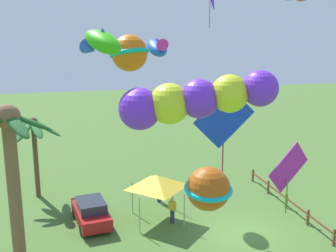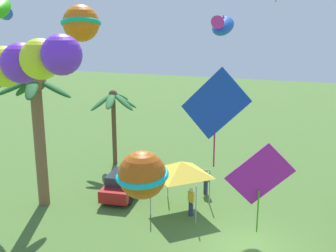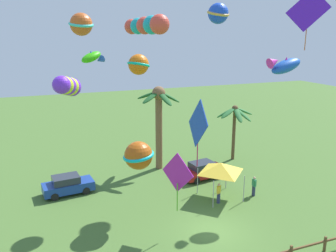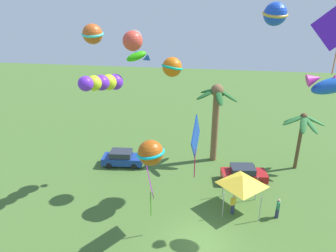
{
  "view_description": "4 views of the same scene",
  "coord_description": "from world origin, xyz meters",
  "px_view_note": "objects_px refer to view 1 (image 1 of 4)",
  "views": [
    {
      "loc": [
        -19.2,
        8.99,
        11.03
      ],
      "look_at": [
        -0.73,
        4.45,
        6.63
      ],
      "focal_mm": 43.24,
      "sensor_mm": 36.0,
      "label": 1
    },
    {
      "loc": [
        -17.46,
        -2.88,
        10.24
      ],
      "look_at": [
        -2.26,
        3.04,
        6.15
      ],
      "focal_mm": 43.95,
      "sensor_mm": 36.0,
      "label": 2
    },
    {
      "loc": [
        -10.13,
        -17.73,
        12.26
      ],
      "look_at": [
        -1.94,
        3.2,
        6.44
      ],
      "focal_mm": 37.65,
      "sensor_mm": 36.0,
      "label": 3
    },
    {
      "loc": [
        0.57,
        -15.41,
        14.33
      ],
      "look_at": [
        -2.65,
        3.44,
        6.74
      ],
      "focal_mm": 31.88,
      "sensor_mm": 36.0,
      "label": 4
    }
  ],
  "objects_px": {
    "kite_ball_0": "(208,189)",
    "kite_diamond_4": "(289,169)",
    "kite_diamond_5": "(224,119)",
    "kite_fish_9": "(101,43)",
    "kite_ball_1": "(129,53)",
    "kite_tube_6": "(192,100)",
    "festival_tent": "(157,181)",
    "palm_tree_0": "(34,134)",
    "palm_tree_1": "(11,152)",
    "spectator_0": "(159,190)",
    "kite_fish_8": "(158,47)",
    "spectator_1": "(172,210)",
    "parked_car_0": "(91,212)"
  },
  "relations": [
    {
      "from": "kite_ball_1",
      "to": "kite_fish_8",
      "type": "height_order",
      "value": "kite_ball_1"
    },
    {
      "from": "palm_tree_0",
      "to": "kite_diamond_5",
      "type": "relative_size",
      "value": 1.25
    },
    {
      "from": "kite_diamond_5",
      "to": "kite_fish_9",
      "type": "distance_m",
      "value": 9.18
    },
    {
      "from": "kite_ball_0",
      "to": "kite_ball_1",
      "type": "relative_size",
      "value": 0.95
    },
    {
      "from": "kite_ball_0",
      "to": "palm_tree_0",
      "type": "bearing_deg",
      "value": 32.97
    },
    {
      "from": "spectator_1",
      "to": "kite_ball_1",
      "type": "bearing_deg",
      "value": 148.62
    },
    {
      "from": "kite_ball_0",
      "to": "kite_tube_6",
      "type": "distance_m",
      "value": 6.39
    },
    {
      "from": "spectator_0",
      "to": "kite_ball_0",
      "type": "bearing_deg",
      "value": -179.51
    },
    {
      "from": "kite_fish_8",
      "to": "kite_fish_9",
      "type": "xyz_separation_m",
      "value": [
        -12.99,
        4.7,
        0.59
      ]
    },
    {
      "from": "kite_diamond_4",
      "to": "kite_diamond_5",
      "type": "relative_size",
      "value": 0.81
    },
    {
      "from": "kite_ball_0",
      "to": "spectator_0",
      "type": "bearing_deg",
      "value": 0.49
    },
    {
      "from": "palm_tree_1",
      "to": "spectator_1",
      "type": "xyz_separation_m",
      "value": [
        1.71,
        -8.41,
        -4.7
      ]
    },
    {
      "from": "palm_tree_0",
      "to": "spectator_0",
      "type": "bearing_deg",
      "value": -110.48
    },
    {
      "from": "palm_tree_1",
      "to": "kite_fish_9",
      "type": "relative_size",
      "value": 3.77
    },
    {
      "from": "kite_diamond_4",
      "to": "spectator_1",
      "type": "bearing_deg",
      "value": 39.7
    },
    {
      "from": "spectator_0",
      "to": "kite_fish_8",
      "type": "distance_m",
      "value": 9.48
    },
    {
      "from": "palm_tree_1",
      "to": "festival_tent",
      "type": "xyz_separation_m",
      "value": [
        2.26,
        -7.62,
        -3.04
      ]
    },
    {
      "from": "palm_tree_1",
      "to": "spectator_0",
      "type": "height_order",
      "value": "palm_tree_1"
    },
    {
      "from": "kite_ball_0",
      "to": "kite_diamond_5",
      "type": "distance_m",
      "value": 4.49
    },
    {
      "from": "kite_ball_0",
      "to": "kite_tube_6",
      "type": "bearing_deg",
      "value": 153.07
    },
    {
      "from": "palm_tree_1",
      "to": "kite_diamond_4",
      "type": "xyz_separation_m",
      "value": [
        -3.49,
        -12.73,
        -0.74
      ]
    },
    {
      "from": "kite_diamond_4",
      "to": "festival_tent",
      "type": "bearing_deg",
      "value": 41.55
    },
    {
      "from": "spectator_0",
      "to": "kite_ball_0",
      "type": "xyz_separation_m",
      "value": [
        -9.35,
        -0.08,
        3.74
      ]
    },
    {
      "from": "palm_tree_0",
      "to": "kite_fish_8",
      "type": "distance_m",
      "value": 10.08
    },
    {
      "from": "palm_tree_1",
      "to": "spectator_1",
      "type": "height_order",
      "value": "palm_tree_1"
    },
    {
      "from": "spectator_0",
      "to": "spectator_1",
      "type": "bearing_deg",
      "value": -178.32
    },
    {
      "from": "palm_tree_1",
      "to": "kite_tube_6",
      "type": "distance_m",
      "value": 11.18
    },
    {
      "from": "festival_tent",
      "to": "kite_ball_0",
      "type": "relative_size",
      "value": 1.36
    },
    {
      "from": "palm_tree_1",
      "to": "kite_fish_9",
      "type": "distance_m",
      "value": 9.14
    },
    {
      "from": "palm_tree_1",
      "to": "kite_fish_8",
      "type": "relative_size",
      "value": 2.68
    },
    {
      "from": "palm_tree_0",
      "to": "kite_diamond_5",
      "type": "distance_m",
      "value": 13.57
    },
    {
      "from": "spectator_1",
      "to": "kite_ball_1",
      "type": "xyz_separation_m",
      "value": [
        -5.11,
        3.11,
        9.42
      ]
    },
    {
      "from": "spectator_1",
      "to": "kite_fish_8",
      "type": "height_order",
      "value": "kite_fish_8"
    },
    {
      "from": "parked_car_0",
      "to": "kite_fish_9",
      "type": "xyz_separation_m",
      "value": [
        -9.15,
        -0.21,
        9.97
      ]
    },
    {
      "from": "palm_tree_0",
      "to": "kite_fish_9",
      "type": "xyz_separation_m",
      "value": [
        -14.23,
        -3.52,
        6.28
      ]
    },
    {
      "from": "palm_tree_1",
      "to": "kite_fish_8",
      "type": "distance_m",
      "value": 11.82
    },
    {
      "from": "kite_diamond_4",
      "to": "kite_fish_9",
      "type": "height_order",
      "value": "kite_fish_9"
    },
    {
      "from": "kite_diamond_5",
      "to": "kite_diamond_4",
      "type": "bearing_deg",
      "value": -135.07
    },
    {
      "from": "kite_ball_0",
      "to": "kite_diamond_4",
      "type": "relative_size",
      "value": 0.58
    },
    {
      "from": "palm_tree_0",
      "to": "spectator_1",
      "type": "distance_m",
      "value": 10.71
    },
    {
      "from": "kite_ball_1",
      "to": "kite_tube_6",
      "type": "bearing_deg",
      "value": -168.14
    },
    {
      "from": "parked_car_0",
      "to": "kite_fish_8",
      "type": "relative_size",
      "value": 1.41
    },
    {
      "from": "palm_tree_0",
      "to": "palm_tree_1",
      "type": "height_order",
      "value": "palm_tree_1"
    },
    {
      "from": "spectator_0",
      "to": "spectator_1",
      "type": "distance_m",
      "value": 3.19
    },
    {
      "from": "kite_tube_6",
      "to": "kite_fish_8",
      "type": "xyz_separation_m",
      "value": [
        15.06,
        -2.28,
        1.04
      ]
    },
    {
      "from": "palm_tree_0",
      "to": "kite_ball_1",
      "type": "xyz_separation_m",
      "value": [
        -11.24,
        -4.88,
        5.79
      ]
    },
    {
      "from": "palm_tree_0",
      "to": "spectator_0",
      "type": "height_order",
      "value": "palm_tree_0"
    },
    {
      "from": "palm_tree_0",
      "to": "kite_fish_8",
      "type": "bearing_deg",
      "value": -98.61
    },
    {
      "from": "kite_tube_6",
      "to": "palm_tree_1",
      "type": "bearing_deg",
      "value": 36.92
    },
    {
      "from": "palm_tree_1",
      "to": "kite_ball_0",
      "type": "relative_size",
      "value": 3.72
    }
  ]
}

